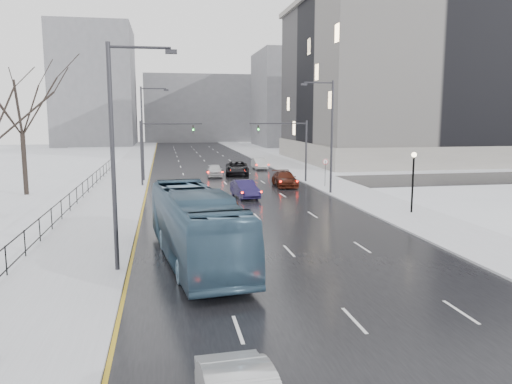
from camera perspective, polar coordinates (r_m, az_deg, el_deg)
road at (r=62.94m, az=-4.75°, el=2.32°), size 16.00×150.00×0.04m
cross_road at (r=51.10m, az=-3.39°, el=0.87°), size 130.00×10.00×0.04m
sidewalk_left at (r=62.77m, az=-14.34°, el=2.12°), size 5.00×150.00×0.16m
sidewalk_right at (r=64.82m, az=4.53°, el=2.56°), size 5.00×150.00×0.16m
park_strip at (r=64.13m, az=-22.84°, el=1.82°), size 14.00×150.00×0.12m
tree_park_e at (r=48.28m, az=-24.73°, el=-0.40°), size 9.45×9.45×13.50m
iron_fence at (r=33.50m, az=-21.99°, el=-2.33°), size 0.06×70.00×1.30m
streetlight_r_mid at (r=44.65m, az=8.38°, el=6.88°), size 2.95×0.25×10.00m
streetlight_l_near at (r=22.38m, az=-15.51°, el=5.00°), size 2.95×0.25×10.00m
streetlight_l_far at (r=54.30m, az=-12.63°, el=7.06°), size 2.95×0.25×10.00m
lamppost_r_mid at (r=36.78m, az=17.52°, el=2.04°), size 0.36×0.36×4.28m
mast_signal_right at (r=52.12m, az=4.62°, el=5.52°), size 6.10×0.33×6.50m
mast_signal_left at (r=50.34m, az=-11.77°, el=5.26°), size 6.10×0.33×6.50m
no_uturn_sign at (r=48.97m, az=7.93°, el=3.15°), size 0.60×0.06×2.70m
civic_building at (r=85.04m, az=18.90°, el=11.08°), size 41.00×31.00×24.80m
bldg_far_right at (r=122.21m, az=5.88°, el=10.51°), size 24.00×20.00×22.00m
bldg_far_left at (r=128.42m, az=-17.89°, el=11.39°), size 18.00×22.00×28.00m
bldg_far_center at (r=142.63m, az=-6.46°, el=9.42°), size 30.00×18.00×18.00m
bus at (r=24.05m, az=-6.86°, el=-3.81°), size 4.38×12.58×3.43m
sedan_center_near at (r=32.17m, az=-3.15°, el=-2.37°), size 2.31×4.54×1.48m
sedan_right_near at (r=42.59m, az=-1.29°, el=0.35°), size 2.07×4.64×1.48m
sedan_right_cross at (r=59.23m, az=-2.18°, el=2.75°), size 3.37×6.09×1.61m
sedan_right_far at (r=49.53m, az=3.30°, el=1.50°), size 2.26×5.13×1.46m
sedan_center_far at (r=57.73m, az=-4.74°, el=2.49°), size 2.01×4.33×1.44m
sedan_right_distant at (r=65.76m, az=0.39°, el=3.26°), size 1.58×4.36×1.43m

